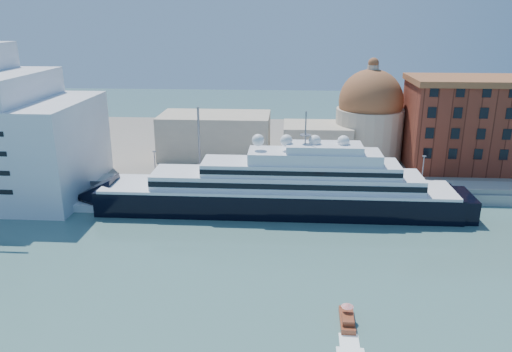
{
  "coord_description": "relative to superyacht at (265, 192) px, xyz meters",
  "views": [
    {
      "loc": [
        0.09,
        -76.05,
        40.3
      ],
      "look_at": [
        -6.05,
        18.0,
        9.5
      ],
      "focal_mm": 35.0,
      "sensor_mm": 36.0,
      "label": 1
    }
  ],
  "objects": [
    {
      "name": "warehouse",
      "position": [
        56.41,
        29.0,
        9.42
      ],
      "size": [
        43.0,
        19.0,
        23.25
      ],
      "color": "maroon",
      "rests_on": "land"
    },
    {
      "name": "service_barge",
      "position": [
        -35.94,
        -1.23,
        -3.52
      ],
      "size": [
        13.2,
        4.5,
        2.96
      ],
      "rotation": [
        0.0,
        0.0,
        0.01
      ],
      "color": "white",
      "rests_on": "ground"
    },
    {
      "name": "superyacht",
      "position": [
        0.0,
        0.0,
        0.0
      ],
      "size": [
        84.81,
        11.76,
        25.35
      ],
      "color": "black",
      "rests_on": "ground"
    },
    {
      "name": "water_taxi",
      "position": [
        13.1,
        -39.91,
        -3.71
      ],
      "size": [
        2.14,
        5.9,
        2.77
      ],
      "rotation": [
        0.0,
        0.0,
        -0.03
      ],
      "color": "brown",
      "rests_on": "ground"
    },
    {
      "name": "church",
      "position": [
        10.8,
        34.72,
        6.53
      ],
      "size": [
        66.0,
        18.0,
        25.5
      ],
      "color": "beige",
      "rests_on": "land"
    },
    {
      "name": "lamp_posts",
      "position": [
        -8.26,
        9.27,
        5.47
      ],
      "size": [
        120.8,
        2.4,
        18.0
      ],
      "color": "slate",
      "rests_on": "quay"
    },
    {
      "name": "quay",
      "position": [
        4.41,
        11.0,
        -3.12
      ],
      "size": [
        180.0,
        10.0,
        2.5
      ],
      "primitive_type": "cube",
      "color": "gray",
      "rests_on": "ground"
    },
    {
      "name": "quay_fence",
      "position": [
        4.41,
        6.5,
        -1.27
      ],
      "size": [
        180.0,
        0.1,
        1.2
      ],
      "primitive_type": "cube",
      "color": "slate",
      "rests_on": "quay"
    },
    {
      "name": "ground",
      "position": [
        4.41,
        -23.0,
        -4.37
      ],
      "size": [
        400.0,
        400.0,
        0.0
      ],
      "primitive_type": "plane",
      "color": "#365E5D",
      "rests_on": "ground"
    },
    {
      "name": "land",
      "position": [
        4.41,
        52.0,
        -3.37
      ],
      "size": [
        260.0,
        72.0,
        2.0
      ],
      "primitive_type": "cube",
      "color": "slate",
      "rests_on": "ground"
    }
  ]
}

